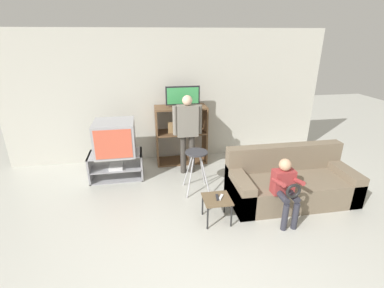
{
  "coord_description": "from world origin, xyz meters",
  "views": [
    {
      "loc": [
        -0.48,
        -2.0,
        2.48
      ],
      "look_at": [
        0.19,
        1.94,
        0.9
      ],
      "focal_mm": 26.0,
      "sensor_mm": 36.0,
      "label": 1
    }
  ],
  "objects_px": {
    "media_shelf": "(181,134)",
    "couch": "(290,183)",
    "snack_table": "(217,202)",
    "folding_stool": "(197,159)",
    "television_flat": "(183,97)",
    "remote_control_white": "(221,197)",
    "person_seated_child": "(286,186)",
    "remote_control_black": "(217,197)",
    "tv_stand": "(117,166)",
    "person_standing_adult": "(187,128)",
    "television_main": "(115,138)"
  },
  "relations": [
    {
      "from": "media_shelf",
      "to": "couch",
      "type": "bearing_deg",
      "value": -47.94
    },
    {
      "from": "snack_table",
      "to": "folding_stool",
      "type": "bearing_deg",
      "value": 98.6
    },
    {
      "from": "television_flat",
      "to": "couch",
      "type": "bearing_deg",
      "value": -48.27
    },
    {
      "from": "media_shelf",
      "to": "remote_control_white",
      "type": "relative_size",
      "value": 8.14
    },
    {
      "from": "television_flat",
      "to": "person_seated_child",
      "type": "relative_size",
      "value": 0.72
    },
    {
      "from": "remote_control_black",
      "to": "remote_control_white",
      "type": "distance_m",
      "value": 0.05
    },
    {
      "from": "snack_table",
      "to": "couch",
      "type": "height_order",
      "value": "couch"
    },
    {
      "from": "tv_stand",
      "to": "snack_table",
      "type": "distance_m",
      "value": 2.15
    },
    {
      "from": "remote_control_black",
      "to": "person_standing_adult",
      "type": "distance_m",
      "value": 1.64
    },
    {
      "from": "folding_stool",
      "to": "remote_control_white",
      "type": "xyz_separation_m",
      "value": [
        0.19,
        -0.85,
        -0.21
      ]
    },
    {
      "from": "media_shelf",
      "to": "snack_table",
      "type": "bearing_deg",
      "value": -83.81
    },
    {
      "from": "media_shelf",
      "to": "person_seated_child",
      "type": "height_order",
      "value": "media_shelf"
    },
    {
      "from": "tv_stand",
      "to": "snack_table",
      "type": "height_order",
      "value": "tv_stand"
    },
    {
      "from": "folding_stool",
      "to": "snack_table",
      "type": "relative_size",
      "value": 1.88
    },
    {
      "from": "couch",
      "to": "person_standing_adult",
      "type": "xyz_separation_m",
      "value": [
        -1.47,
        1.18,
        0.63
      ]
    },
    {
      "from": "television_flat",
      "to": "remote_control_black",
      "type": "relative_size",
      "value": 4.56
    },
    {
      "from": "television_flat",
      "to": "snack_table",
      "type": "relative_size",
      "value": 1.72
    },
    {
      "from": "tv_stand",
      "to": "media_shelf",
      "type": "bearing_deg",
      "value": 21.96
    },
    {
      "from": "person_standing_adult",
      "to": "person_seated_child",
      "type": "relative_size",
      "value": 1.64
    },
    {
      "from": "television_flat",
      "to": "remote_control_white",
      "type": "relative_size",
      "value": 4.56
    },
    {
      "from": "snack_table",
      "to": "person_seated_child",
      "type": "xyz_separation_m",
      "value": [
        0.93,
        -0.13,
        0.23
      ]
    },
    {
      "from": "couch",
      "to": "television_main",
      "type": "bearing_deg",
      "value": 156.77
    },
    {
      "from": "snack_table",
      "to": "person_standing_adult",
      "type": "relative_size",
      "value": 0.26
    },
    {
      "from": "media_shelf",
      "to": "folding_stool",
      "type": "bearing_deg",
      "value": -85.55
    },
    {
      "from": "person_seated_child",
      "to": "television_flat",
      "type": "bearing_deg",
      "value": 117.12
    },
    {
      "from": "television_main",
      "to": "folding_stool",
      "type": "distance_m",
      "value": 1.52
    },
    {
      "from": "television_main",
      "to": "television_flat",
      "type": "height_order",
      "value": "television_flat"
    },
    {
      "from": "television_main",
      "to": "folding_stool",
      "type": "height_order",
      "value": "television_main"
    },
    {
      "from": "tv_stand",
      "to": "television_main",
      "type": "distance_m",
      "value": 0.54
    },
    {
      "from": "television_flat",
      "to": "remote_control_black",
      "type": "bearing_deg",
      "value": -84.59
    },
    {
      "from": "remote_control_white",
      "to": "person_standing_adult",
      "type": "bearing_deg",
      "value": 130.29
    },
    {
      "from": "person_standing_adult",
      "to": "couch",
      "type": "bearing_deg",
      "value": -38.72
    },
    {
      "from": "television_main",
      "to": "remote_control_black",
      "type": "height_order",
      "value": "television_main"
    },
    {
      "from": "media_shelf",
      "to": "person_standing_adult",
      "type": "distance_m",
      "value": 0.59
    },
    {
      "from": "person_standing_adult",
      "to": "television_main",
      "type": "bearing_deg",
      "value": 179.63
    },
    {
      "from": "remote_control_white",
      "to": "person_standing_adult",
      "type": "height_order",
      "value": "person_standing_adult"
    },
    {
      "from": "remote_control_white",
      "to": "couch",
      "type": "distance_m",
      "value": 1.3
    },
    {
      "from": "snack_table",
      "to": "person_seated_child",
      "type": "relative_size",
      "value": 0.42
    },
    {
      "from": "remote_control_white",
      "to": "media_shelf",
      "type": "bearing_deg",
      "value": 129.68
    },
    {
      "from": "tv_stand",
      "to": "person_seated_child",
      "type": "bearing_deg",
      "value": -34.87
    },
    {
      "from": "snack_table",
      "to": "couch",
      "type": "distance_m",
      "value": 1.35
    },
    {
      "from": "tv_stand",
      "to": "folding_stool",
      "type": "relative_size",
      "value": 1.31
    },
    {
      "from": "television_flat",
      "to": "remote_control_white",
      "type": "bearing_deg",
      "value": -83.25
    },
    {
      "from": "folding_stool",
      "to": "remote_control_black",
      "type": "height_order",
      "value": "folding_stool"
    },
    {
      "from": "television_flat",
      "to": "person_seated_child",
      "type": "bearing_deg",
      "value": -62.88
    },
    {
      "from": "folding_stool",
      "to": "remote_control_black",
      "type": "xyz_separation_m",
      "value": [
        0.14,
        -0.84,
        -0.21
      ]
    },
    {
      "from": "folding_stool",
      "to": "snack_table",
      "type": "xyz_separation_m",
      "value": [
        0.13,
        -0.86,
        -0.27
      ]
    },
    {
      "from": "remote_control_black",
      "to": "person_standing_adult",
      "type": "relative_size",
      "value": 0.1
    },
    {
      "from": "tv_stand",
      "to": "person_seated_child",
      "type": "relative_size",
      "value": 1.03
    },
    {
      "from": "folding_stool",
      "to": "person_standing_adult",
      "type": "distance_m",
      "value": 0.77
    }
  ]
}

